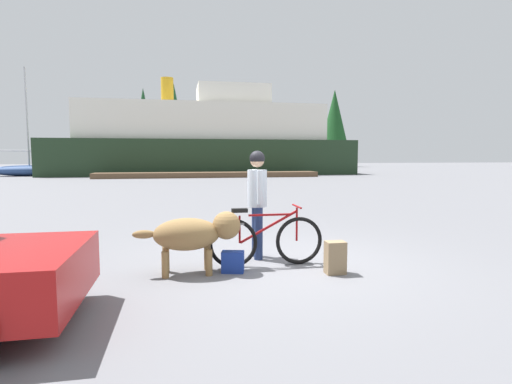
# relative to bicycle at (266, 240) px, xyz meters

# --- Properties ---
(ground_plane) EXTENTS (160.00, 160.00, 0.00)m
(ground_plane) POSITION_rel_bicycle_xyz_m (0.26, 0.08, -0.40)
(ground_plane) COLOR slate
(bicycle) EXTENTS (1.79, 0.44, 0.93)m
(bicycle) POSITION_rel_bicycle_xyz_m (0.00, 0.00, 0.00)
(bicycle) COLOR black
(bicycle) RESTS_ON ground_plane
(person_cyclist) EXTENTS (0.32, 0.53, 1.78)m
(person_cyclist) POSITION_rel_bicycle_xyz_m (-0.04, 0.51, 0.68)
(person_cyclist) COLOR navy
(person_cyclist) RESTS_ON ground_plane
(dog) EXTENTS (1.53, 0.55, 0.89)m
(dog) POSITION_rel_bicycle_xyz_m (-1.09, -0.19, 0.18)
(dog) COLOR olive
(dog) RESTS_ON ground_plane
(backpack) EXTENTS (0.28, 0.20, 0.47)m
(backpack) POSITION_rel_bicycle_xyz_m (0.89, -0.59, -0.17)
(backpack) COLOR #8C7251
(backpack) RESTS_ON ground_plane
(handbag_pannier) EXTENTS (0.35, 0.25, 0.31)m
(handbag_pannier) POSITION_rel_bicycle_xyz_m (-0.55, -0.25, -0.24)
(handbag_pannier) COLOR navy
(handbag_pannier) RESTS_ON ground_plane
(dock_pier) EXTENTS (17.21, 2.02, 0.40)m
(dock_pier) POSITION_rel_bicycle_xyz_m (0.99, 25.58, -0.20)
(dock_pier) COLOR brown
(dock_pier) RESTS_ON ground_plane
(ferry_boat) EXTENTS (26.82, 8.20, 8.67)m
(ferry_boat) POSITION_rel_bicycle_xyz_m (1.12, 31.71, 2.64)
(ferry_boat) COLOR #1E331E
(ferry_boat) RESTS_ON ground_plane
(sailboat_moored) EXTENTS (6.53, 1.83, 8.92)m
(sailboat_moored) POSITION_rel_bicycle_xyz_m (-13.53, 30.36, 0.12)
(sailboat_moored) COLOR navy
(sailboat_moored) RESTS_ON ground_plane
(pine_tree_far_left) EXTENTS (3.34, 3.34, 10.92)m
(pine_tree_far_left) POSITION_rel_bicycle_xyz_m (-5.97, 51.70, 6.06)
(pine_tree_far_left) COLOR #4C331E
(pine_tree_far_left) RESTS_ON ground_plane
(pine_tree_center) EXTENTS (3.34, 3.34, 11.31)m
(pine_tree_center) POSITION_rel_bicycle_xyz_m (-1.83, 49.66, 6.58)
(pine_tree_center) COLOR #4C331E
(pine_tree_center) RESTS_ON ground_plane
(pine_tree_far_right) EXTENTS (4.37, 4.37, 11.73)m
(pine_tree_far_right) POSITION_rel_bicycle_xyz_m (22.25, 52.90, 6.86)
(pine_tree_far_right) COLOR #4C331E
(pine_tree_far_right) RESTS_ON ground_plane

